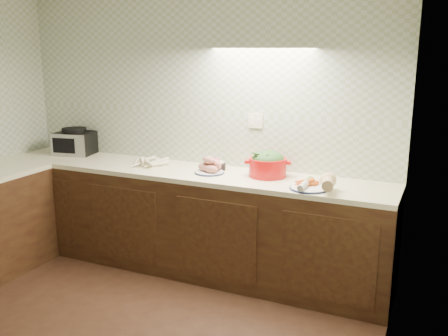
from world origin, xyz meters
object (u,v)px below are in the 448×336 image
at_px(onion_bowl, 217,165).
at_px(toaster_oven, 75,142).
at_px(parsnip_pile, 149,162).
at_px(dutch_oven, 268,164).
at_px(sweet_potato_plate, 210,167).
at_px(veg_plate, 318,183).

bearing_deg(onion_bowl, toaster_oven, 179.61).
height_order(parsnip_pile, dutch_oven, dutch_oven).
bearing_deg(sweet_potato_plate, dutch_oven, 11.60).
relative_size(toaster_oven, dutch_oven, 1.06).
bearing_deg(dutch_oven, sweet_potato_plate, 173.73).
relative_size(parsnip_pile, sweet_potato_plate, 1.32).
bearing_deg(toaster_oven, sweet_potato_plate, -15.79).
relative_size(toaster_oven, parsnip_pile, 1.21).
xyz_separation_m(parsnip_pile, onion_bowl, (0.63, 0.11, 0.01)).
height_order(onion_bowl, dutch_oven, dutch_oven).
relative_size(dutch_oven, veg_plate, 1.10).
bearing_deg(sweet_potato_plate, onion_bowl, 87.37).
bearing_deg(veg_plate, dutch_oven, 155.71).
xyz_separation_m(parsnip_pile, veg_plate, (1.57, -0.14, 0.02)).
bearing_deg(veg_plate, parsnip_pile, 174.91).
distance_m(parsnip_pile, sweet_potato_plate, 0.62).
relative_size(toaster_oven, sweet_potato_plate, 1.59).
relative_size(parsnip_pile, dutch_oven, 0.88).
relative_size(toaster_oven, onion_bowl, 2.87).
xyz_separation_m(onion_bowl, veg_plate, (0.95, -0.25, 0.01)).
height_order(toaster_oven, sweet_potato_plate, toaster_oven).
bearing_deg(sweet_potato_plate, veg_plate, -6.95).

